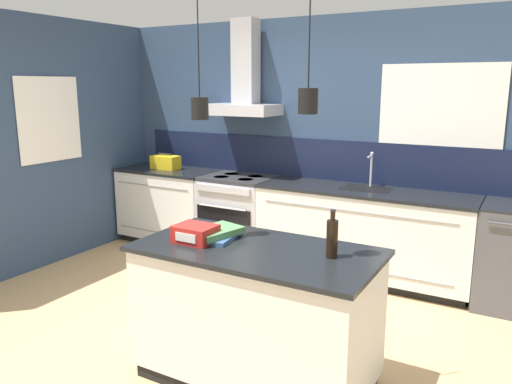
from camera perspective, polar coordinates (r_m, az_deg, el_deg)
ground_plane at (r=4.08m, az=-5.10°, el=-15.77°), size 16.00×16.00×0.00m
wall_back at (r=5.41m, az=6.39°, el=6.24°), size 5.60×2.52×2.60m
wall_left at (r=5.82m, az=-21.45°, el=5.40°), size 0.08×3.80×2.60m
counter_run_left at (r=6.19m, az=-9.80°, el=-1.51°), size 1.21×0.64×0.91m
counter_run_sink at (r=5.06m, az=12.11°, el=-4.69°), size 2.11×0.64×1.26m
oven_range at (r=5.63m, az=-2.02°, el=-2.77°), size 0.78×0.66×0.91m
kitchen_island at (r=3.30m, az=0.01°, el=-13.84°), size 1.53×0.80×0.91m
bottle_on_island at (r=2.96m, az=8.69°, el=-5.20°), size 0.07×0.07×0.29m
book_stack at (r=3.31m, az=-4.58°, el=-4.75°), size 0.30×0.38×0.07m
red_supply_box at (r=3.25m, az=-6.95°, el=-4.74°), size 0.26×0.21×0.11m
yellow_toolbox at (r=6.12m, az=-10.30°, el=3.36°), size 0.34×0.18×0.19m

